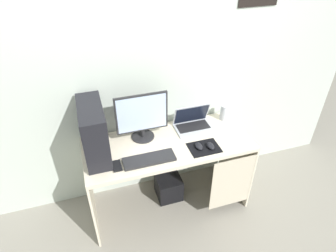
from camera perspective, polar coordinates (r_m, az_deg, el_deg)
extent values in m
plane|color=gray|center=(3.04, 0.00, -14.43)|extent=(8.00, 8.00, 0.00)
cube|color=beige|center=(2.51, -2.44, 11.32)|extent=(4.00, 0.04, 2.60)
cube|color=beige|center=(2.53, 0.00, -3.66)|extent=(1.45, 0.61, 0.03)
cube|color=beige|center=(2.72, -14.92, -12.60)|extent=(0.02, 0.61, 0.71)
cube|color=beige|center=(3.01, 13.18, -6.49)|extent=(0.02, 0.61, 0.71)
cube|color=beige|center=(2.72, 12.39, -10.91)|extent=(0.40, 0.01, 0.57)
cube|color=black|center=(2.34, -14.36, -1.05)|extent=(0.19, 0.48, 0.45)
cylinder|color=#232326|center=(2.59, -4.94, -2.04)|extent=(0.20, 0.20, 0.01)
cylinder|color=#232326|center=(2.57, -4.98, -1.32)|extent=(0.04, 0.04, 0.07)
cube|color=#232326|center=(2.44, -5.18, 2.53)|extent=(0.45, 0.02, 0.35)
cube|color=#B2C6EA|center=(2.43, -5.13, 2.41)|extent=(0.42, 0.00, 0.32)
cube|color=#B7BCC6|center=(2.69, 5.08, -0.41)|extent=(0.34, 0.22, 0.01)
cube|color=black|center=(2.70, 4.95, -0.07)|extent=(0.30, 0.14, 0.00)
cube|color=#B7BCC6|center=(2.69, 4.61, 2.37)|extent=(0.34, 0.08, 0.21)
cube|color=black|center=(2.68, 4.66, 2.26)|extent=(0.32, 0.07, 0.19)
cylinder|color=#B7BCC6|center=(2.82, 11.00, 2.65)|extent=(0.08, 0.08, 0.15)
cube|color=#232326|center=(2.34, -3.71, -6.53)|extent=(0.42, 0.14, 0.02)
cube|color=black|center=(2.48, 7.11, -4.25)|extent=(0.26, 0.20, 0.00)
ellipsoid|color=black|center=(2.46, 6.09, -3.97)|extent=(0.06, 0.10, 0.03)
ellipsoid|color=black|center=(2.48, 8.34, -3.88)|extent=(0.06, 0.10, 0.03)
cube|color=black|center=(2.33, -10.03, -7.71)|extent=(0.07, 0.13, 0.01)
cube|color=black|center=(3.00, 0.12, -11.86)|extent=(0.24, 0.24, 0.24)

